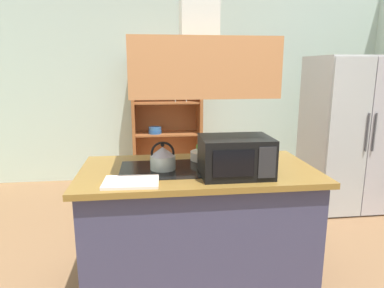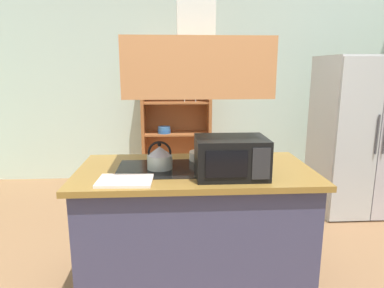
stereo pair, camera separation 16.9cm
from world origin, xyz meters
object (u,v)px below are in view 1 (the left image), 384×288
object	(u,v)px
cutting_board	(131,182)
dish_cabinet	(167,128)
refrigerator	(349,134)
microwave	(236,156)
kettle	(163,158)
fruit_bowl	(204,154)

from	to	relation	value
cutting_board	dish_cabinet	bearing A→B (deg)	82.52
refrigerator	dish_cabinet	size ratio (longest dim) A/B	0.99
refrigerator	cutting_board	size ratio (longest dim) A/B	5.09
cutting_board	microwave	distance (m)	0.70
refrigerator	dish_cabinet	distance (m)	2.34
dish_cabinet	kettle	xyz separation A→B (m)	(-0.15, -2.46, 0.21)
microwave	kettle	bearing A→B (deg)	157.72
kettle	cutting_board	world-z (taller)	kettle
kettle	fruit_bowl	xyz separation A→B (m)	(0.33, 0.21, -0.04)
kettle	cutting_board	bearing A→B (deg)	-126.89
microwave	refrigerator	bearing A→B (deg)	40.96
cutting_board	fruit_bowl	bearing A→B (deg)	42.60
cutting_board	fruit_bowl	world-z (taller)	fruit_bowl
dish_cabinet	fruit_bowl	bearing A→B (deg)	-85.57
microwave	fruit_bowl	size ratio (longest dim) A/B	2.27
dish_cabinet	kettle	world-z (taller)	dish_cabinet
fruit_bowl	refrigerator	bearing A→B (deg)	30.08
kettle	fruit_bowl	distance (m)	0.39
refrigerator	cutting_board	world-z (taller)	refrigerator
dish_cabinet	fruit_bowl	size ratio (longest dim) A/B	8.62
dish_cabinet	fruit_bowl	distance (m)	2.26
dish_cabinet	microwave	world-z (taller)	dish_cabinet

